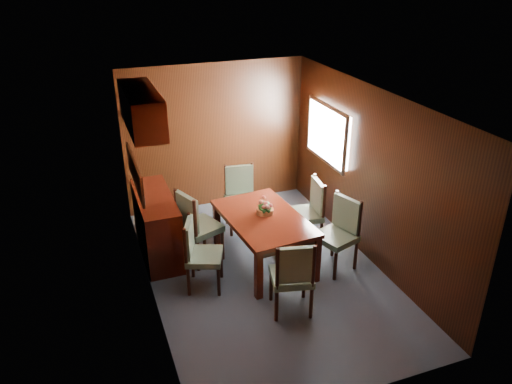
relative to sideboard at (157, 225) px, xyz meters
name	(u,v)px	position (x,y,z in m)	size (l,w,h in m)	color
ground	(265,272)	(1.25, -1.00, -0.45)	(4.50, 4.50, 0.00)	#3D4754
room_shell	(249,152)	(1.15, -0.67, 1.18)	(3.06, 4.52, 2.41)	black
sideboard	(157,225)	(0.00, 0.00, 0.00)	(0.48, 1.40, 0.90)	#330D06
dining_table	(264,223)	(1.33, -0.76, 0.17)	(1.09, 1.61, 0.72)	#330D06
chair_left_near	(198,251)	(0.35, -1.00, 0.08)	(0.57, 0.58, 0.96)	black
chair_left_far	(195,223)	(0.46, -0.40, 0.14)	(0.63, 0.65, 1.07)	black
chair_right_near	(340,229)	(2.25, -1.19, 0.12)	(0.59, 0.61, 1.02)	black
chair_right_far	(310,209)	(2.15, -0.49, 0.11)	(0.51, 0.53, 1.00)	black
chair_head	(293,274)	(1.25, -1.90, 0.11)	(0.56, 0.55, 1.00)	black
chair_foot	(241,194)	(1.36, 0.32, 0.11)	(0.53, 0.51, 1.01)	black
flower_centerpiece	(265,205)	(1.37, -0.68, 0.39)	(0.25, 0.25, 0.25)	#C1693B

